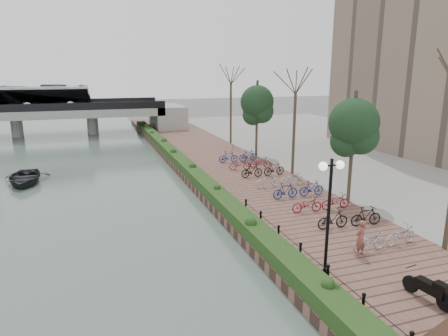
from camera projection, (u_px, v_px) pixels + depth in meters
name	position (u px, v px, depth m)	size (l,w,h in m)	color
ground	(307.00, 319.00, 13.29)	(220.00, 220.00, 0.00)	#59595B
promenade	(236.00, 176.00, 30.59)	(8.00, 75.00, 0.50)	brown
inland_pavement	(404.00, 161.00, 35.57)	(24.00, 75.00, 0.50)	gray
hedge	(185.00, 165.00, 31.70)	(1.10, 56.00, 0.60)	#163814
chain_fence	(313.00, 263.00, 15.37)	(0.10, 14.10, 0.70)	black
lamppost	(330.00, 192.00, 14.49)	(1.02, 0.32, 4.52)	black
motorcycle	(428.00, 288.00, 13.35)	(0.50, 1.61, 1.01)	black
pedestrian	(360.00, 238.00, 16.65)	(0.57, 0.37, 1.56)	brown
bicycle_parking	(289.00, 185.00, 25.64)	(2.40, 19.89, 1.00)	#B0AEB3
street_trees	(318.00, 139.00, 26.59)	(3.20, 37.12, 6.80)	#352C1F
bridge	(22.00, 110.00, 49.50)	(36.00, 10.77, 6.50)	gray
boat	(24.00, 178.00, 29.18)	(3.23, 4.52, 0.94)	black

